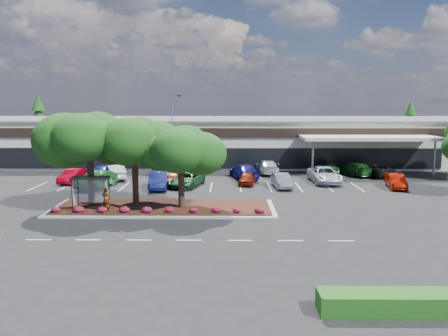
{
  "coord_description": "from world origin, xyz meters",
  "views": [
    {
      "loc": [
        3.27,
        -30.54,
        8.67
      ],
      "look_at": [
        2.86,
        9.3,
        2.6
      ],
      "focal_mm": 35.0,
      "sensor_mm": 36.0,
      "label": 1
    }
  ],
  "objects_px": {
    "light_pole": "(173,137)",
    "survey_stake": "(122,237)",
    "car_0": "(73,176)",
    "car_1": "(97,180)"
  },
  "relations": [
    {
      "from": "light_pole",
      "to": "car_0",
      "type": "distance_m",
      "value": 13.9
    },
    {
      "from": "survey_stake",
      "to": "car_1",
      "type": "relative_size",
      "value": 0.21
    },
    {
      "from": "light_pole",
      "to": "survey_stake",
      "type": "height_order",
      "value": "light_pole"
    },
    {
      "from": "light_pole",
      "to": "survey_stake",
      "type": "relative_size",
      "value": 9.07
    },
    {
      "from": "light_pole",
      "to": "car_1",
      "type": "xyz_separation_m",
      "value": [
        -6.33,
        -12.15,
        -3.41
      ]
    },
    {
      "from": "survey_stake",
      "to": "car_1",
      "type": "bearing_deg",
      "value": 110.93
    },
    {
      "from": "light_pole",
      "to": "car_1",
      "type": "height_order",
      "value": "light_pole"
    },
    {
      "from": "survey_stake",
      "to": "car_0",
      "type": "bearing_deg",
      "value": 116.15
    },
    {
      "from": "car_0",
      "to": "car_1",
      "type": "height_order",
      "value": "car_1"
    },
    {
      "from": "car_1",
      "to": "survey_stake",
      "type": "bearing_deg",
      "value": -49.85
    }
  ]
}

